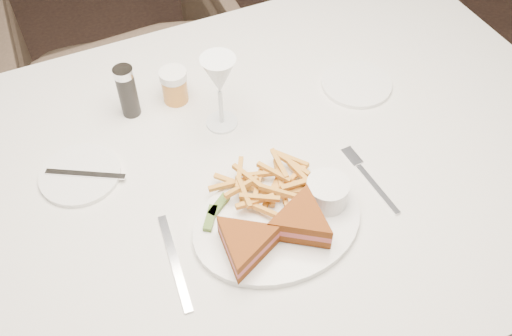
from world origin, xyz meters
name	(u,v)px	position (x,y,z in m)	size (l,w,h in m)	color
ground	(213,332)	(0.00, 0.00, 0.00)	(5.00, 5.00, 0.00)	black
table	(248,263)	(0.11, -0.03, 0.38)	(1.51, 1.01, 0.75)	silver
chair_far	(125,66)	(0.03, 0.86, 0.36)	(0.70, 0.66, 0.73)	#46372B
table_setting	(254,177)	(0.10, -0.09, 0.79)	(0.80, 0.60, 0.18)	white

